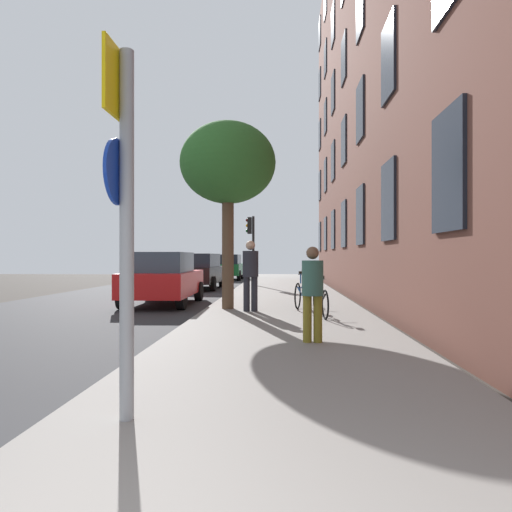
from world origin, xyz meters
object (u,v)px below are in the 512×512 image
bicycle_0 (320,301)px  car_1 (200,271)px  tree_near (228,165)px  bicycle_2 (305,282)px  traffic_light (251,238)px  pedestrian_0 (313,288)px  pedestrian_1 (250,271)px  car_2 (228,267)px  car_0 (164,278)px  sign_post (124,201)px  bicycle_1 (302,293)px

bicycle_0 → car_1: car_1 is taller
tree_near → bicycle_2: 7.15m
bicycle_2 → car_1: size_ratio=0.36×
traffic_light → pedestrian_0: 14.51m
pedestrian_1 → car_2: 17.52m
bicycle_2 → pedestrian_1: 6.60m
tree_near → pedestrian_0: (1.92, -4.52, -2.94)m
car_0 → car_2: (0.18, 14.95, -0.00)m
sign_post → traffic_light: 17.81m
sign_post → bicycle_1: (1.89, 8.50, -1.47)m
traffic_light → car_2: bearing=105.8°
bicycle_1 → traffic_light: bearing=102.3°
tree_near → pedestrian_0: size_ratio=3.21×
traffic_light → pedestrian_1: bearing=-86.2°
bicycle_1 → pedestrian_0: pedestrian_0 is taller
traffic_light → pedestrian_0: (1.97, -14.31, -1.41)m
sign_post → bicycle_2: sign_post is taller
car_0 → car_2: bearing=89.3°
car_2 → car_1: bearing=-92.1°
tree_near → car_0: 4.22m
bicycle_0 → car_2: size_ratio=0.42×
tree_near → car_1: tree_near is taller
bicycle_2 → traffic_light: bearing=121.1°
pedestrian_1 → bicycle_0: bearing=-28.5°
bicycle_1 → bicycle_0: bearing=-80.0°
pedestrian_0 → pedestrian_1: bearing=107.8°
tree_near → bicycle_0: (2.31, -1.44, -3.45)m
bicycle_2 → pedestrian_1: pedestrian_1 is taller
tree_near → car_1: (-2.34, 8.57, -3.09)m
pedestrian_1 → car_1: 9.58m
bicycle_0 → car_0: size_ratio=0.40×
sign_post → car_2: (-2.12, 24.79, -1.13)m
tree_near → pedestrian_0: tree_near is taller
car_0 → car_1: 6.73m
tree_near → car_1: 9.40m
car_1 → bicycle_2: bearing=-30.5°
traffic_light → bicycle_1: bearing=-77.7°
sign_post → car_2: sign_post is taller
sign_post → bicycle_1: 8.83m
bicycle_2 → pedestrian_1: (-1.71, -6.34, 0.65)m
sign_post → bicycle_0: 7.10m
bicycle_0 → car_1: 11.04m
bicycle_2 → car_1: 5.45m
tree_near → car_2: size_ratio=1.24×
sign_post → bicycle_2: 14.08m
bicycle_0 → car_0: (-4.53, 3.28, 0.35)m
bicycle_0 → bicycle_2: 7.25m
car_0 → car_1: size_ratio=0.91×
pedestrian_1 → car_0: size_ratio=0.43×
tree_near → sign_post: bearing=-89.4°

